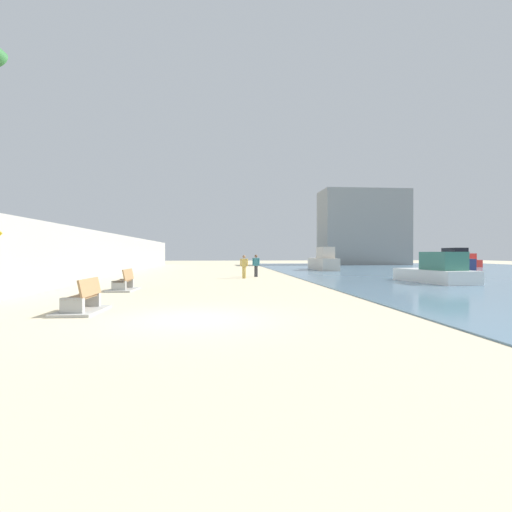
% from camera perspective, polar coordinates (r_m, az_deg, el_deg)
% --- Properties ---
extents(ground_plane, '(120.00, 120.00, 0.00)m').
position_cam_1_polar(ground_plane, '(28.64, -6.64, -2.97)').
color(ground_plane, beige).
extents(seawall, '(0.80, 64.00, 3.14)m').
position_cam_1_polar(seawall, '(29.73, -21.25, 0.15)').
color(seawall, '#9E9E99').
rests_on(seawall, ground).
extents(bench_near, '(1.15, 2.13, 0.98)m').
position_cam_1_polar(bench_near, '(12.81, -23.07, -6.22)').
color(bench_near, '#9E9E99').
rests_on(bench_near, ground).
extents(bench_far, '(1.15, 2.13, 0.98)m').
position_cam_1_polar(bench_far, '(19.44, -18.00, -3.93)').
color(bench_far, '#9E9E99').
rests_on(bench_far, ground).
extents(person_walking, '(0.51, 0.27, 1.58)m').
position_cam_1_polar(person_walking, '(28.89, 0.00, -1.14)').
color(person_walking, '#333338').
rests_on(person_walking, ground).
extents(person_standing, '(0.53, 0.21, 1.56)m').
position_cam_1_polar(person_standing, '(27.15, -1.68, -1.27)').
color(person_standing, gold).
rests_on(person_standing, ground).
extents(boat_distant, '(2.90, 7.42, 2.12)m').
position_cam_1_polar(boat_distant, '(42.65, 25.55, -0.76)').
color(boat_distant, navy).
rests_on(boat_distant, water_bay).
extents(boat_far_right, '(1.63, 6.24, 2.22)m').
position_cam_1_polar(boat_far_right, '(40.24, 9.39, -0.76)').
color(boat_far_right, beige).
rests_on(boat_far_right, water_bay).
extents(boat_outer, '(2.66, 5.41, 1.72)m').
position_cam_1_polar(boat_outer, '(25.13, 23.92, -1.98)').
color(boat_outer, white).
rests_on(boat_outer, water_bay).
extents(boat_far_left, '(3.39, 4.55, 1.59)m').
position_cam_1_polar(boat_far_left, '(54.23, 26.84, -0.73)').
color(boat_far_left, red).
rests_on(boat_far_left, water_bay).
extents(harbor_building, '(12.00, 6.00, 10.54)m').
position_cam_1_polar(harbor_building, '(60.31, 14.72, 3.83)').
color(harbor_building, gray).
rests_on(harbor_building, ground).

